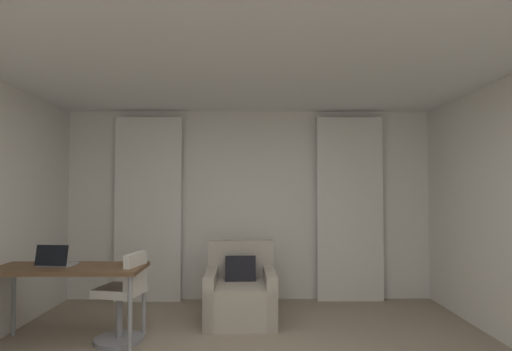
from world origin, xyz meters
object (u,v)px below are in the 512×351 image
object	(u,v)px
armchair	(240,295)
desk_chair	(123,302)
laptop	(56,262)
desk	(69,273)

from	to	relation	value
armchair	desk_chair	size ratio (longest dim) A/B	1.00
armchair	desk_chair	bearing A→B (deg)	-149.89
desk_chair	laptop	size ratio (longest dim) A/B	2.57
desk	laptop	world-z (taller)	laptop
desk	desk_chair	world-z (taller)	desk_chair
desk	desk_chair	distance (m)	0.60
desk	laptop	distance (m)	0.18
armchair	laptop	distance (m)	2.00
armchair	desk_chair	xyz separation A→B (m)	(-1.15, -0.66, 0.10)
desk	laptop	bearing A→B (deg)	171.91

